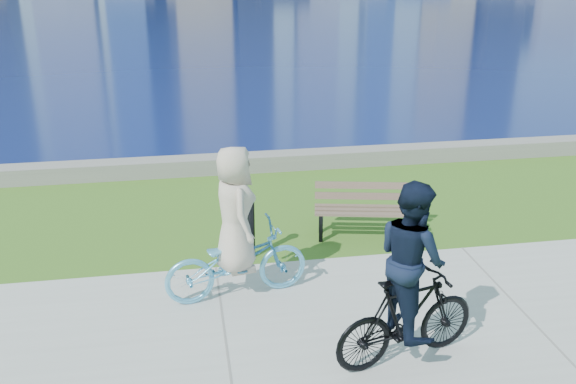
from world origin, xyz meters
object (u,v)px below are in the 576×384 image
object	(u,v)px
park_bench	(366,206)
bollard_lamp	(251,221)
cyclist_woman	(236,243)
cyclist_man	(409,289)

from	to	relation	value
park_bench	bollard_lamp	xyz separation A→B (m)	(-1.99, -0.48, 0.08)
cyclist_woman	cyclist_man	xyz separation A→B (m)	(1.82, -1.82, 0.14)
bollard_lamp	cyclist_woman	distance (m)	1.25
park_bench	bollard_lamp	world-z (taller)	bollard_lamp
cyclist_woman	cyclist_man	bearing A→B (deg)	-144.28
cyclist_man	bollard_lamp	bearing A→B (deg)	11.77
park_bench	cyclist_woman	world-z (taller)	cyclist_woman
bollard_lamp	park_bench	bearing A→B (deg)	13.48
park_bench	bollard_lamp	bearing A→B (deg)	-154.71
park_bench	cyclist_man	size ratio (longest dim) A/B	0.79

